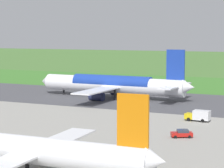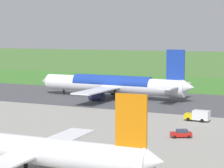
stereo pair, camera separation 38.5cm
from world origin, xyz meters
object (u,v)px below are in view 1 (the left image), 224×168
object	(u,v)px
traffic_cone_orange	(106,81)
service_car_followme	(182,133)
airliner_parked_mid	(28,149)
no_stopping_sign	(121,79)
service_truck_baggage	(199,116)
airliner_main	(113,85)

from	to	relation	value
traffic_cone_orange	service_car_followme	bearing A→B (deg)	123.48
airliner_parked_mid	traffic_cone_orange	world-z (taller)	airliner_parked_mid
service_car_followme	no_stopping_sign	distance (m)	101.60
service_truck_baggage	traffic_cone_orange	bearing A→B (deg)	-50.87
airliner_main	airliner_parked_mid	bearing A→B (deg)	105.42
service_truck_baggage	service_car_followme	bearing A→B (deg)	93.58
no_stopping_sign	traffic_cone_orange	size ratio (longest dim) A/B	4.58
airliner_main	traffic_cone_orange	distance (m)	49.22
service_truck_baggage	traffic_cone_orange	xyz separation A→B (m)	(57.58, -70.77, -1.13)
airliner_main	no_stopping_sign	xyz separation A→B (m)	(15.49, -42.30, -2.85)
service_car_followme	no_stopping_sign	world-z (taller)	no_stopping_sign
airliner_parked_mid	no_stopping_sign	xyz separation A→B (m)	(36.66, -119.06, -1.92)
no_stopping_sign	service_car_followme	bearing A→B (deg)	120.25
service_car_followme	traffic_cone_orange	world-z (taller)	service_car_followme
airliner_main	no_stopping_sign	size ratio (longest dim) A/B	21.45
airliner_parked_mid	no_stopping_sign	size ratio (longest dim) A/B	17.02
service_car_followme	service_truck_baggage	bearing A→B (deg)	-86.42
airliner_parked_mid	service_truck_baggage	xyz separation A→B (m)	(-13.40, -49.30, -2.02)
no_stopping_sign	traffic_cone_orange	bearing A→B (deg)	-7.70
airliner_main	service_car_followme	world-z (taller)	airliner_main
airliner_main	service_truck_baggage	distance (m)	44.25
airliner_parked_mid	airliner_main	bearing A→B (deg)	-74.58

